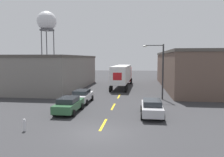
{
  "coord_description": "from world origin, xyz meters",
  "views": [
    {
      "loc": [
        2.86,
        -14.79,
        5.31
      ],
      "look_at": [
        -0.87,
        14.4,
        2.58
      ],
      "focal_mm": 35.0,
      "sensor_mm": 36.0,
      "label": 1
    }
  ],
  "objects_px": {
    "parked_car_left_far": "(82,96)",
    "fire_hydrant": "(24,125)",
    "parked_car_right_near": "(152,107)",
    "semi_truck": "(122,74)",
    "street_lamp": "(160,67)",
    "parked_car_left_near": "(69,104)",
    "water_tower": "(47,22)"
  },
  "relations": [
    {
      "from": "semi_truck",
      "to": "parked_car_left_far",
      "type": "height_order",
      "value": "semi_truck"
    },
    {
      "from": "parked_car_left_far",
      "to": "street_lamp",
      "type": "bearing_deg",
      "value": 19.26
    },
    {
      "from": "semi_truck",
      "to": "fire_hydrant",
      "type": "xyz_separation_m",
      "value": [
        -5.12,
        -25.56,
        -1.94
      ]
    },
    {
      "from": "parked_car_right_near",
      "to": "fire_hydrant",
      "type": "bearing_deg",
      "value": -150.0
    },
    {
      "from": "parked_car_left_near",
      "to": "parked_car_right_near",
      "type": "xyz_separation_m",
      "value": [
        7.99,
        -0.24,
        0.0
      ]
    },
    {
      "from": "water_tower",
      "to": "street_lamp",
      "type": "relative_size",
      "value": 2.74
    },
    {
      "from": "semi_truck",
      "to": "parked_car_left_far",
      "type": "bearing_deg",
      "value": -102.15
    },
    {
      "from": "parked_car_left_near",
      "to": "parked_car_left_far",
      "type": "distance_m",
      "value": 4.94
    },
    {
      "from": "water_tower",
      "to": "semi_truck",
      "type": "bearing_deg",
      "value": -43.99
    },
    {
      "from": "semi_truck",
      "to": "parked_car_left_near",
      "type": "distance_m",
      "value": 20.27
    },
    {
      "from": "water_tower",
      "to": "fire_hydrant",
      "type": "bearing_deg",
      "value": -68.24
    },
    {
      "from": "semi_truck",
      "to": "water_tower",
      "type": "relative_size",
      "value": 0.76
    },
    {
      "from": "parked_car_left_near",
      "to": "parked_car_right_near",
      "type": "height_order",
      "value": "same"
    },
    {
      "from": "street_lamp",
      "to": "fire_hydrant",
      "type": "height_order",
      "value": "street_lamp"
    },
    {
      "from": "parked_car_left_near",
      "to": "street_lamp",
      "type": "distance_m",
      "value": 12.98
    },
    {
      "from": "parked_car_right_near",
      "to": "water_tower",
      "type": "relative_size",
      "value": 0.24
    },
    {
      "from": "street_lamp",
      "to": "fire_hydrant",
      "type": "relative_size",
      "value": 7.67
    },
    {
      "from": "parked_car_left_far",
      "to": "street_lamp",
      "type": "height_order",
      "value": "street_lamp"
    },
    {
      "from": "fire_hydrant",
      "to": "parked_car_left_near",
      "type": "bearing_deg",
      "value": 75.67
    },
    {
      "from": "parked_car_left_near",
      "to": "parked_car_left_far",
      "type": "xyz_separation_m",
      "value": [
        0.0,
        4.94,
        0.0
      ]
    },
    {
      "from": "parked_car_left_far",
      "to": "water_tower",
      "type": "bearing_deg",
      "value": 118.6
    },
    {
      "from": "parked_car_left_near",
      "to": "parked_car_left_far",
      "type": "height_order",
      "value": "same"
    },
    {
      "from": "parked_car_right_near",
      "to": "parked_car_left_far",
      "type": "bearing_deg",
      "value": 147.09
    },
    {
      "from": "parked_car_left_far",
      "to": "fire_hydrant",
      "type": "bearing_deg",
      "value": -97.79
    },
    {
      "from": "parked_car_left_near",
      "to": "parked_car_left_far",
      "type": "relative_size",
      "value": 1.0
    },
    {
      "from": "parked_car_left_far",
      "to": "fire_hydrant",
      "type": "distance_m",
      "value": 10.74
    },
    {
      "from": "semi_truck",
      "to": "street_lamp",
      "type": "relative_size",
      "value": 2.08
    },
    {
      "from": "street_lamp",
      "to": "water_tower",
      "type": "bearing_deg",
      "value": 130.7
    },
    {
      "from": "parked_car_left_far",
      "to": "street_lamp",
      "type": "xyz_separation_m",
      "value": [
        9.44,
        3.3,
        3.39
      ]
    },
    {
      "from": "water_tower",
      "to": "street_lamp",
      "type": "height_order",
      "value": "water_tower"
    },
    {
      "from": "parked_car_left_far",
      "to": "parked_car_right_near",
      "type": "height_order",
      "value": "same"
    },
    {
      "from": "parked_car_left_near",
      "to": "street_lamp",
      "type": "relative_size",
      "value": 0.65
    }
  ]
}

